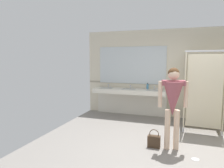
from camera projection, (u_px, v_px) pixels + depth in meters
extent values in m
cube|color=gray|center=(180.00, 152.00, 4.13)|extent=(6.25, 5.51, 0.10)
cube|color=beige|center=(183.00, 74.00, 6.32)|extent=(6.25, 0.12, 2.76)
cube|color=#9E937F|center=(182.00, 85.00, 6.30)|extent=(6.25, 0.01, 0.06)
cube|color=silver|center=(129.00, 91.00, 6.56)|extent=(2.33, 0.57, 0.14)
cube|color=silver|center=(131.00, 103.00, 6.84)|extent=(2.33, 0.08, 0.74)
cube|color=#ADADA8|center=(106.00, 90.00, 6.78)|extent=(0.42, 0.31, 0.11)
cylinder|color=silver|center=(109.00, 86.00, 6.98)|extent=(0.04, 0.04, 0.11)
cylinder|color=silver|center=(108.00, 85.00, 6.92)|extent=(0.03, 0.11, 0.03)
sphere|color=silver|center=(111.00, 86.00, 6.97)|extent=(0.04, 0.04, 0.04)
cube|color=#ADADA8|center=(129.00, 91.00, 6.53)|extent=(0.42, 0.31, 0.11)
cylinder|color=silver|center=(131.00, 87.00, 6.73)|extent=(0.04, 0.04, 0.11)
cylinder|color=silver|center=(130.00, 85.00, 6.67)|extent=(0.03, 0.11, 0.03)
sphere|color=silver|center=(133.00, 87.00, 6.72)|extent=(0.04, 0.04, 0.04)
cube|color=#ADADA8|center=(154.00, 92.00, 6.28)|extent=(0.42, 0.31, 0.11)
cylinder|color=silver|center=(155.00, 88.00, 6.48)|extent=(0.04, 0.04, 0.11)
cylinder|color=silver|center=(154.00, 86.00, 6.42)|extent=(0.03, 0.11, 0.03)
sphere|color=silver|center=(157.00, 88.00, 6.47)|extent=(0.04, 0.04, 0.04)
cube|color=silver|center=(132.00, 65.00, 6.74)|extent=(2.23, 0.02, 1.21)
cube|color=beige|center=(185.00, 87.00, 5.64)|extent=(0.03, 1.33, 1.88)
cylinder|color=silver|center=(183.00, 129.00, 5.19)|extent=(0.05, 0.05, 0.12)
cube|color=beige|center=(220.00, 89.00, 5.36)|extent=(0.03, 1.33, 1.88)
cylinder|color=silver|center=(222.00, 133.00, 4.91)|extent=(0.05, 0.05, 0.12)
cube|color=beige|center=(204.00, 91.00, 4.90)|extent=(0.80, 0.07, 1.78)
cylinder|color=beige|center=(176.00, 130.00, 4.12)|extent=(0.11, 0.11, 0.81)
cylinder|color=beige|center=(167.00, 130.00, 4.14)|extent=(0.11, 0.11, 0.81)
cone|color=#994C56|center=(173.00, 99.00, 4.06)|extent=(0.48, 0.48, 0.70)
cube|color=#994C56|center=(173.00, 83.00, 4.02)|extent=(0.47, 0.26, 0.10)
cylinder|color=beige|center=(186.00, 94.00, 4.02)|extent=(0.08, 0.08, 0.52)
cylinder|color=beige|center=(160.00, 94.00, 4.07)|extent=(0.08, 0.08, 0.52)
sphere|color=beige|center=(174.00, 74.00, 4.00)|extent=(0.22, 0.22, 0.22)
sphere|color=#472D19|center=(174.00, 73.00, 4.01)|extent=(0.22, 0.22, 0.22)
cube|color=#3F2D1E|center=(154.00, 142.00, 4.24)|extent=(0.26, 0.12, 0.25)
torus|color=#3F2D1E|center=(154.00, 134.00, 4.22)|extent=(0.20, 0.02, 0.20)
cylinder|color=teal|center=(148.00, 87.00, 6.53)|extent=(0.07, 0.07, 0.16)
cylinder|color=black|center=(148.00, 83.00, 6.51)|extent=(0.03, 0.03, 0.04)
cylinder|color=#B7BABF|center=(195.00, 159.00, 3.73)|extent=(0.14, 0.14, 0.01)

